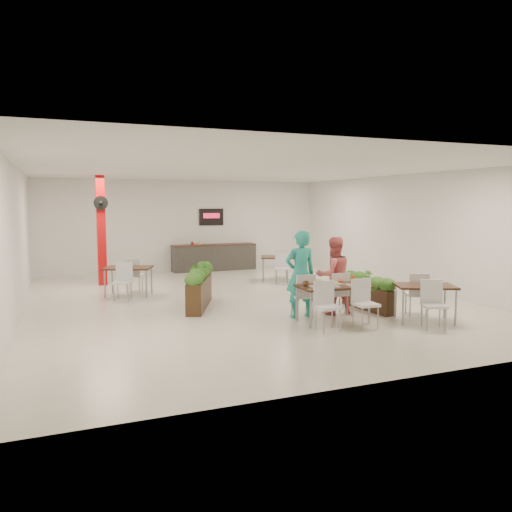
{
  "coord_description": "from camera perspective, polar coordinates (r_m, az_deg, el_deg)",
  "views": [
    {
      "loc": [
        -4.23,
        -11.36,
        2.38
      ],
      "look_at": [
        0.31,
        -0.07,
        1.1
      ],
      "focal_mm": 35.0,
      "sensor_mm": 36.0,
      "label": 1
    }
  ],
  "objects": [
    {
      "name": "side_table_a",
      "position": [
        13.3,
        -14.37,
        -1.76
      ],
      "size": [
        1.37,
        1.66,
        0.92
      ],
      "rotation": [
        0.0,
        0.0,
        -0.38
      ],
      "color": "black",
      "rests_on": "ground"
    },
    {
      "name": "service_counter",
      "position": [
        17.9,
        -4.81,
        -0.07
      ],
      "size": [
        3.0,
        0.64,
        2.2
      ],
      "color": "#2E2C29",
      "rests_on": "ground"
    },
    {
      "name": "room_shell",
      "position": [
        12.13,
        -1.51,
        4.24
      ],
      "size": [
        10.1,
        12.1,
        3.22
      ],
      "color": "white",
      "rests_on": "ground"
    },
    {
      "name": "side_table_b",
      "position": [
        15.52,
        2.95,
        -0.46
      ],
      "size": [
        1.49,
        1.65,
        0.92
      ],
      "rotation": [
        0.0,
        0.0,
        -0.41
      ],
      "color": "black",
      "rests_on": "ground"
    },
    {
      "name": "diner_man",
      "position": [
        10.47,
        5.09,
        -2.07
      ],
      "size": [
        0.69,
        0.48,
        1.83
      ],
      "primitive_type": "imported",
      "rotation": [
        0.0,
        0.0,
        3.08
      ],
      "color": "teal",
      "rests_on": "ground"
    },
    {
      "name": "red_column",
      "position": [
        15.22,
        -17.28,
        2.96
      ],
      "size": [
        0.4,
        0.41,
        3.2
      ],
      "color": "#B40C0E",
      "rests_on": "ground"
    },
    {
      "name": "planter_left",
      "position": [
        11.54,
        -6.49,
        -3.26
      ],
      "size": [
        1.1,
        1.99,
        1.11
      ],
      "rotation": [
        0.0,
        0.0,
        1.17
      ],
      "color": "black",
      "rests_on": "ground"
    },
    {
      "name": "main_table",
      "position": [
        10.13,
        8.72,
        -3.98
      ],
      "size": [
        1.44,
        1.69,
        0.92
      ],
      "rotation": [
        0.0,
        0.0,
        -0.06
      ],
      "color": "black",
      "rests_on": "ground"
    },
    {
      "name": "diner_woman",
      "position": [
        10.86,
        8.85,
        -2.22
      ],
      "size": [
        0.85,
        0.68,
        1.68
      ],
      "primitive_type": "imported",
      "rotation": [
        0.0,
        0.0,
        3.08
      ],
      "color": "#F26B6C",
      "rests_on": "ground"
    },
    {
      "name": "planter_right",
      "position": [
        11.52,
        12.66,
        -3.65
      ],
      "size": [
        0.47,
        1.71,
        0.89
      ],
      "rotation": [
        0.0,
        0.0,
        1.62
      ],
      "color": "black",
      "rests_on": "ground"
    },
    {
      "name": "ground",
      "position": [
        12.36,
        -1.48,
        -5.1
      ],
      "size": [
        12.0,
        12.0,
        0.0
      ],
      "primitive_type": "plane",
      "color": "beige",
      "rests_on": "ground"
    },
    {
      "name": "side_table_c",
      "position": [
        10.63,
        18.75,
        -3.85
      ],
      "size": [
        1.35,
        1.65,
        0.92
      ],
      "rotation": [
        0.0,
        0.0,
        -0.42
      ],
      "color": "black",
      "rests_on": "ground"
    }
  ]
}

